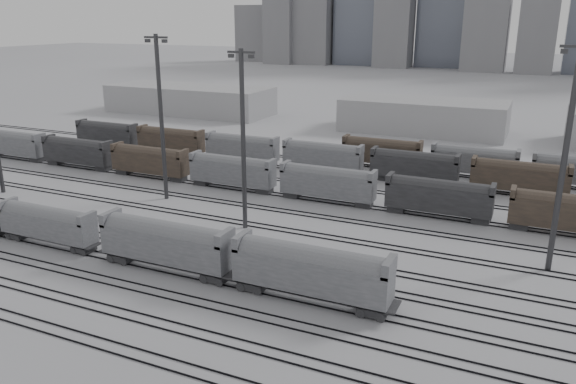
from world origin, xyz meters
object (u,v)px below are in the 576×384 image
at_px(hopper_car_b, 166,241).
at_px(hopper_car_c, 311,269).
at_px(hopper_car_a, 48,222).
at_px(light_mast_c, 243,137).

bearing_deg(hopper_car_b, hopper_car_c, 0.00).
distance_m(hopper_car_a, hopper_car_b, 18.11).
xyz_separation_m(hopper_car_c, light_mast_c, (-16.13, 15.63, 9.07)).
distance_m(hopper_car_b, hopper_car_c, 17.65).
bearing_deg(hopper_car_a, light_mast_c, 38.53).
xyz_separation_m(hopper_car_a, light_mast_c, (19.62, 15.63, 9.62)).
relative_size(hopper_car_a, hopper_car_c, 0.85).
relative_size(hopper_car_a, hopper_car_b, 0.86).
height_order(hopper_car_b, light_mast_c, light_mast_c).
xyz_separation_m(hopper_car_b, light_mast_c, (1.52, 15.63, 9.13)).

